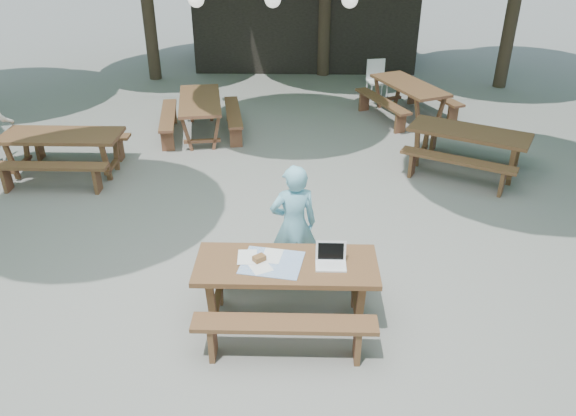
# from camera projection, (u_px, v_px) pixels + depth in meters

# --- Properties ---
(ground) EXTENTS (80.00, 80.00, 0.00)m
(ground) POSITION_uv_depth(u_px,v_px,m) (268.00, 257.00, 7.55)
(ground) COLOR slate
(ground) RESTS_ON ground
(pavilion) EXTENTS (6.00, 3.00, 2.80)m
(pavilion) POSITION_uv_depth(u_px,v_px,m) (305.00, 12.00, 16.05)
(pavilion) COLOR black
(pavilion) RESTS_ON ground
(main_picnic_table) EXTENTS (2.00, 1.58, 0.75)m
(main_picnic_table) POSITION_uv_depth(u_px,v_px,m) (286.00, 290.00, 6.29)
(main_picnic_table) COLOR brown
(main_picnic_table) RESTS_ON ground
(picnic_table_nw) EXTENTS (2.00, 1.58, 0.75)m
(picnic_table_nw) POSITION_uv_depth(u_px,v_px,m) (65.00, 154.00, 9.65)
(picnic_table_nw) COLOR brown
(picnic_table_nw) RESTS_ON ground
(picnic_table_ne) EXTENTS (2.41, 2.28, 0.75)m
(picnic_table_ne) POSITION_uv_depth(u_px,v_px,m) (467.00, 150.00, 9.78)
(picnic_table_ne) COLOR brown
(picnic_table_ne) RESTS_ON ground
(picnic_table_far_w) EXTENTS (1.87, 2.14, 0.75)m
(picnic_table_far_w) POSITION_uv_depth(u_px,v_px,m) (201.00, 116.00, 11.29)
(picnic_table_far_w) COLOR brown
(picnic_table_far_w) RESTS_ON ground
(picnic_table_far_e) EXTENTS (2.22, 2.38, 0.75)m
(picnic_table_far_e) POSITION_uv_depth(u_px,v_px,m) (408.00, 100.00, 12.20)
(picnic_table_far_e) COLOR brown
(picnic_table_far_e) RESTS_ON ground
(woman) EXTENTS (0.64, 0.49, 1.58)m
(woman) POSITION_uv_depth(u_px,v_px,m) (294.00, 225.00, 6.74)
(woman) COLOR #78C2DC
(woman) RESTS_ON ground
(plastic_chair) EXTENTS (0.52, 0.52, 0.90)m
(plastic_chair) POSITION_uv_depth(u_px,v_px,m) (377.00, 88.00, 13.46)
(plastic_chair) COLOR silver
(plastic_chair) RESTS_ON ground
(laptop) EXTENTS (0.33, 0.26, 0.24)m
(laptop) POSITION_uv_depth(u_px,v_px,m) (331.00, 259.00, 6.08)
(laptop) COLOR white
(laptop) RESTS_ON main_picnic_table
(tabletop_clutter) EXTENTS (0.76, 0.65, 0.08)m
(tabletop_clutter) POSITION_uv_depth(u_px,v_px,m) (268.00, 261.00, 6.12)
(tabletop_clutter) COLOR #3970C2
(tabletop_clutter) RESTS_ON main_picnic_table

